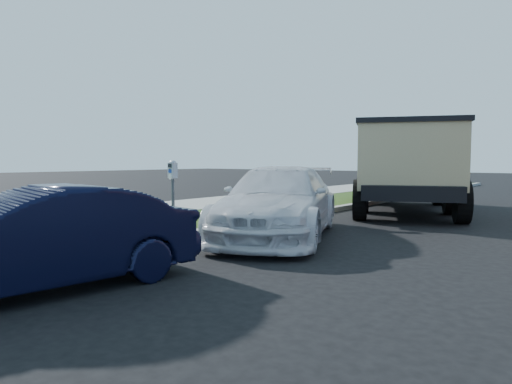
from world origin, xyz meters
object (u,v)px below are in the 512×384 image
Objects in this scene: parking_meter at (173,179)px; dump_truck at (405,161)px; white_wagon at (280,201)px; navy_sedan at (40,239)px.

parking_meter is 0.19× the size of dump_truck.
parking_meter is at bearing -165.74° from white_wagon.
navy_sedan is (1.87, -3.90, -0.58)m from parking_meter.
navy_sedan is 12.22m from dump_truck.
dump_truck is at bearing 64.03° from white_wagon.
white_wagon is (1.86, 1.46, -0.49)m from parking_meter.
parking_meter is 0.38× the size of navy_sedan.
parking_meter is at bearing -127.31° from dump_truck.
navy_sedan is (0.01, -5.36, -0.10)m from white_wagon.
parking_meter is 8.55m from dump_truck.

